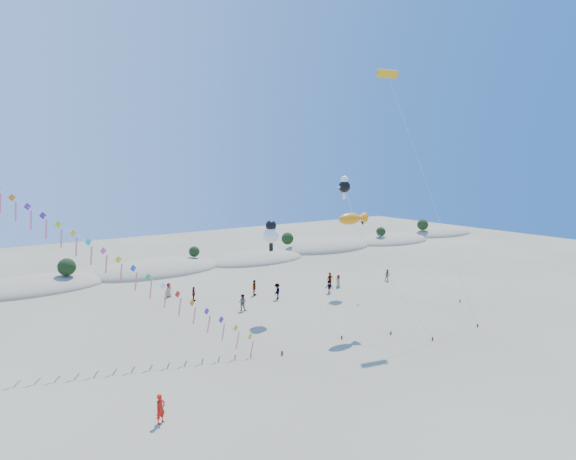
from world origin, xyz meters
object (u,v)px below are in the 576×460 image
(flyer_foreground, at_px, (161,409))
(kite_train, at_px, (98,249))
(fish_kite, at_px, (353,219))
(parafoil_kite, at_px, (389,79))

(flyer_foreground, bearing_deg, kite_train, 67.54)
(kite_train, distance_m, fish_kite, 22.21)
(fish_kite, height_order, flyer_foreground, fish_kite)
(kite_train, xyz_separation_m, flyer_foreground, (0.11, -12.62, -7.75))
(parafoil_kite, distance_m, flyer_foreground, 36.00)
(kite_train, height_order, parafoil_kite, parafoil_kite)
(flyer_foreground, bearing_deg, fish_kite, -5.31)
(fish_kite, relative_size, parafoil_kite, 0.44)
(kite_train, height_order, flyer_foreground, kite_train)
(kite_train, distance_m, parafoil_kite, 31.14)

